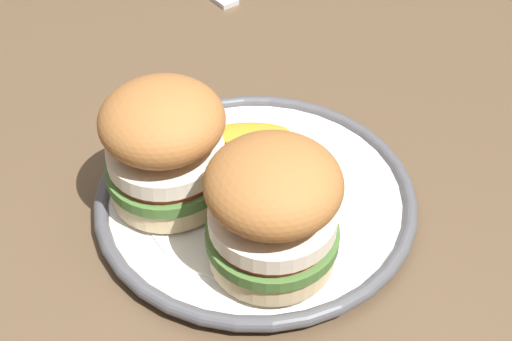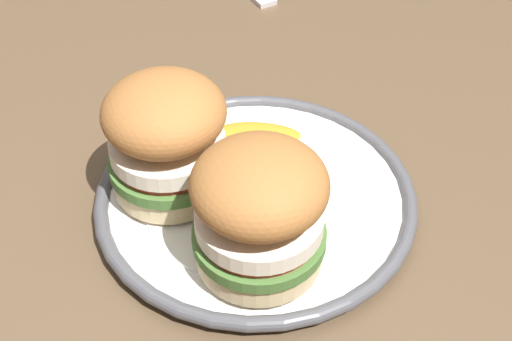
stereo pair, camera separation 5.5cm
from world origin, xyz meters
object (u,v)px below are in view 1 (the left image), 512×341
object	(u,v)px
dining_table	(252,247)
sandwich_half_right	(165,144)
sandwich_half_left	(273,208)
dinner_plate	(256,198)

from	to	relation	value
dining_table	sandwich_half_right	size ratio (longest dim) A/B	8.52
dining_table	sandwich_half_left	size ratio (longest dim) A/B	8.43
dinner_plate	sandwich_half_left	xyz separation A→B (m)	(-0.07, -0.01, 0.06)
dining_table	sandwich_half_left	bearing A→B (deg)	-177.09
dining_table	dinner_plate	distance (m)	0.12
sandwich_half_right	dining_table	bearing A→B (deg)	-61.45
dinner_plate	sandwich_half_right	distance (m)	0.09
sandwich_half_left	sandwich_half_right	xyz separation A→B (m)	(0.07, 0.08, 0.00)
dinner_plate	sandwich_half_left	bearing A→B (deg)	-175.49
sandwich_half_left	sandwich_half_right	bearing A→B (deg)	45.09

